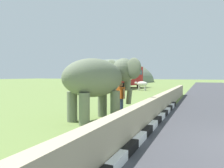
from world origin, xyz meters
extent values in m
cube|color=white|center=(-2.60, 3.60, 0.12)|extent=(0.90, 0.20, 0.24)
cube|color=black|center=(-1.70, 3.60, 0.12)|extent=(0.90, 0.20, 0.24)
cube|color=white|center=(-0.80, 3.60, 0.12)|extent=(0.90, 0.20, 0.24)
cube|color=black|center=(0.10, 3.60, 0.12)|extent=(0.90, 0.20, 0.24)
cube|color=white|center=(1.00, 3.60, 0.12)|extent=(0.90, 0.20, 0.24)
cube|color=black|center=(1.90, 3.60, 0.12)|extent=(0.90, 0.20, 0.24)
cube|color=white|center=(2.80, 3.60, 0.12)|extent=(0.90, 0.20, 0.24)
cube|color=black|center=(3.70, 3.60, 0.12)|extent=(0.90, 0.20, 0.24)
cube|color=white|center=(4.60, 3.60, 0.12)|extent=(0.90, 0.20, 0.24)
cube|color=black|center=(5.50, 3.60, 0.12)|extent=(0.90, 0.20, 0.24)
cube|color=white|center=(6.40, 3.60, 0.12)|extent=(0.90, 0.20, 0.24)
cube|color=black|center=(7.30, 3.60, 0.12)|extent=(0.90, 0.20, 0.24)
cube|color=tan|center=(2.00, 3.90, 0.50)|extent=(28.00, 0.36, 1.00)
cylinder|color=slate|center=(2.40, 6.37, 0.65)|extent=(0.44, 0.44, 1.29)
cylinder|color=slate|center=(2.03, 5.54, 0.65)|extent=(0.44, 0.44, 1.29)
cylinder|color=slate|center=(0.85, 7.06, 0.65)|extent=(0.44, 0.44, 1.29)
cylinder|color=slate|center=(0.48, 6.24, 0.65)|extent=(0.44, 0.44, 1.29)
ellipsoid|color=slate|center=(1.44, 6.30, 1.89)|extent=(3.48, 2.73, 1.70)
sphere|color=slate|center=(3.15, 5.54, 2.27)|extent=(1.16, 1.16, 1.16)
ellipsoid|color=#D84C8C|center=(3.41, 5.42, 2.42)|extent=(0.59, 0.73, 0.44)
ellipsoid|color=slate|center=(3.33, 6.31, 2.32)|extent=(0.59, 0.92, 1.00)
ellipsoid|color=slate|center=(2.70, 4.89, 2.32)|extent=(0.59, 0.92, 1.00)
cylinder|color=slate|center=(3.41, 5.42, 1.72)|extent=(0.49, 0.55, 0.98)
cylinder|color=slate|center=(3.52, 5.37, 0.92)|extent=(0.39, 0.44, 0.83)
cone|color=beige|center=(3.47, 5.70, 1.82)|extent=(0.36, 0.57, 0.22)
cone|color=beige|center=(3.24, 5.19, 1.82)|extent=(0.36, 0.57, 0.22)
cylinder|color=navy|center=(3.26, 5.81, 0.41)|extent=(0.15, 0.15, 0.82)
cylinder|color=navy|center=(3.15, 5.64, 0.41)|extent=(0.15, 0.15, 0.82)
cube|color=#D85919|center=(3.21, 5.73, 1.11)|extent=(0.42, 0.47, 0.58)
cylinder|color=#9E7251|center=(3.35, 5.95, 1.08)|extent=(0.16, 0.18, 0.53)
cylinder|color=#9E7251|center=(3.07, 5.50, 1.08)|extent=(0.13, 0.14, 0.52)
sphere|color=#9E7251|center=(3.21, 5.73, 1.54)|extent=(0.23, 0.23, 0.23)
cube|color=#B21E1E|center=(23.85, 12.97, 2.00)|extent=(9.42, 3.57, 3.00)
cube|color=#3F5160|center=(23.85, 12.97, 2.54)|extent=(8.69, 3.53, 0.76)
cylinder|color=black|center=(26.91, 13.76, 0.50)|extent=(1.03, 0.42, 1.00)
cylinder|color=black|center=(26.63, 11.48, 0.50)|extent=(1.03, 0.42, 1.00)
cylinder|color=black|center=(21.07, 14.46, 0.50)|extent=(1.03, 0.42, 1.00)
cylinder|color=black|center=(20.80, 12.17, 0.50)|extent=(1.03, 0.42, 1.00)
cylinder|color=tan|center=(14.94, 11.68, 0.33)|extent=(0.12, 0.12, 0.65)
cylinder|color=tan|center=(15.20, 11.93, 0.33)|extent=(0.12, 0.12, 0.65)
cylinder|color=tan|center=(15.57, 11.03, 0.33)|extent=(0.12, 0.12, 0.65)
cylinder|color=tan|center=(15.83, 11.28, 0.33)|extent=(0.12, 0.12, 0.65)
ellipsoid|color=tan|center=(15.39, 11.48, 0.90)|extent=(1.47, 1.50, 0.66)
ellipsoid|color=tan|center=(14.74, 12.15, 1.00)|extent=(0.46, 0.47, 0.32)
cylinder|color=beige|center=(20.40, 9.71, 0.33)|extent=(0.12, 0.12, 0.65)
cylinder|color=beige|center=(20.75, 9.64, 0.33)|extent=(0.12, 0.12, 0.65)
cylinder|color=beige|center=(20.23, 8.82, 0.33)|extent=(0.12, 0.12, 0.65)
cylinder|color=beige|center=(20.58, 8.75, 0.33)|extent=(0.12, 0.12, 0.65)
ellipsoid|color=beige|center=(20.49, 9.23, 0.90)|extent=(0.87, 1.59, 0.66)
ellipsoid|color=beige|center=(20.67, 10.14, 1.00)|extent=(0.33, 0.44, 0.32)
ellipsoid|color=slate|center=(55.00, 28.10, 0.00)|extent=(31.97, 25.58, 14.27)
camera|label=1|loc=(-6.73, 1.94, 1.98)|focal=33.63mm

